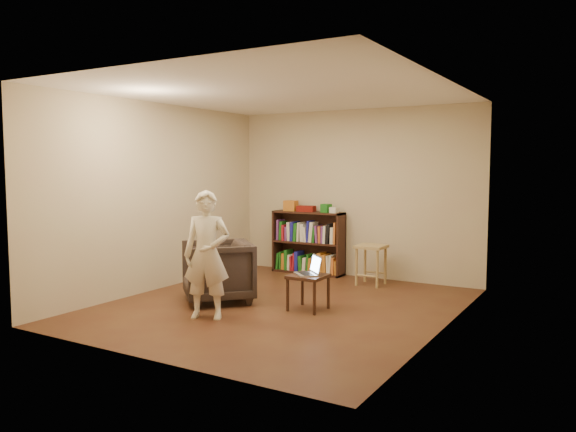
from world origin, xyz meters
The scene contains 15 objects.
floor centered at (0.00, 0.00, 0.00)m, with size 4.50×4.50×0.00m, color #472117.
ceiling centered at (0.00, 0.00, 2.60)m, with size 4.50×4.50×0.00m, color white.
wall_back centered at (0.00, 2.25, 1.30)m, with size 4.00×4.00×0.00m, color beige.
wall_left centered at (-2.00, 0.00, 1.30)m, with size 4.50×4.50×0.00m, color beige.
wall_right centered at (2.00, 0.00, 1.30)m, with size 4.50×4.50×0.00m, color beige.
bookshelf centered at (-0.74, 2.09, 0.44)m, with size 1.20×0.30×1.00m.
box_yellow centered at (-1.06, 2.08, 1.08)m, with size 0.21×0.15×0.17m, color #C67223.
red_cloth centered at (-0.77, 2.07, 1.05)m, with size 0.27×0.20×0.09m, color maroon.
box_green centered at (-0.41, 2.07, 1.07)m, with size 0.13×0.13×0.13m, color #1B671B.
box_white centered at (-0.27, 2.05, 1.04)m, with size 0.11×0.11×0.09m, color silver.
stool centered at (0.48, 1.74, 0.47)m, with size 0.40×0.40×0.59m.
armchair centered at (-0.82, -0.19, 0.39)m, with size 0.83×0.85×0.78m, color #312620.
side_table centered at (0.38, 0.02, 0.35)m, with size 0.42×0.42×0.43m.
laptop centered at (0.39, 0.04, 0.48)m, with size 0.40×0.40×0.23m.
person centered at (-0.43, -0.88, 0.73)m, with size 0.53×0.35×1.45m, color beige.
Camera 1 is at (3.54, -5.81, 1.71)m, focal length 35.00 mm.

